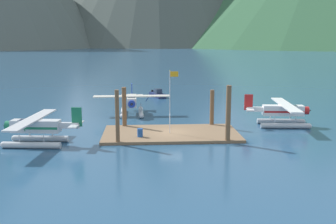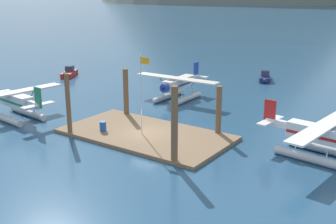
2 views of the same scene
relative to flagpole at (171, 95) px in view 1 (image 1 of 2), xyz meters
The scene contains 12 objects.
ground_plane 4.53m from the flagpole, 86.31° to the left, with size 1200.00×1200.00×0.00m, color navy.
dock_platform 4.38m from the flagpole, 86.31° to the left, with size 14.77×7.91×0.30m, color brown.
piling_near_left 6.68m from the flagpole, 149.11° to the right, with size 0.41×0.41×5.52m, color brown.
piling_near_right 6.66m from the flagpole, 30.83° to the right, with size 0.50×0.50×5.89m, color brown.
piling_far_left 6.86m from the flagpole, 142.83° to the left, with size 0.52×0.52×4.87m, color brown.
piling_far_right 6.98m from the flagpole, 38.24° to the left, with size 0.49×0.49×4.45m, color brown.
flagpole is the anchor object (origin of this frame).
fuel_drum 5.24m from the flagpole, 156.52° to the right, with size 0.62×0.62×0.88m.
seaplane_silver_port_aft 14.26m from the flagpole, 167.90° to the right, with size 7.95×10.49×3.84m.
seaplane_white_stbd_fwd 14.67m from the flagpole, 15.93° to the left, with size 7.95×10.49×3.84m.
seaplane_cream_bow_left 13.50m from the flagpole, 110.37° to the left, with size 10.43×7.98×3.84m.
boat_navy_open_north 28.61m from the flagpole, 90.91° to the left, with size 2.99×4.61×1.50m.
Camera 1 is at (-2.85, -42.15, 10.58)m, focal length 42.28 mm.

